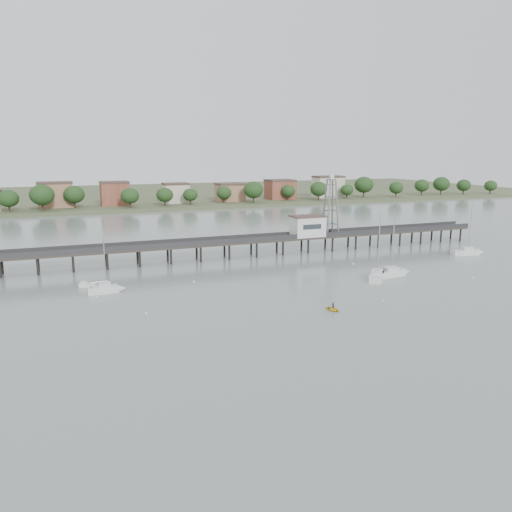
{
  "coord_description": "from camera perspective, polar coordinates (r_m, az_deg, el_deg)",
  "views": [
    {
      "loc": [
        -32.48,
        -51.81,
        25.13
      ],
      "look_at": [
        3.99,
        42.0,
        4.0
      ],
      "focal_mm": 35.0,
      "sensor_mm": 36.0,
      "label": 1
    }
  ],
  "objects": [
    {
      "name": "white_tender",
      "position": [
        99.7,
        -18.72,
        -3.16
      ],
      "size": [
        3.36,
        2.22,
        1.21
      ],
      "rotation": [
        0.0,
        0.0,
        -0.32
      ],
      "color": "silver",
      "rests_on": "ground"
    },
    {
      "name": "pier_building",
      "position": [
        127.07,
        5.91,
        3.44
      ],
      "size": [
        8.4,
        5.4,
        5.3
      ],
      "color": "silver",
      "rests_on": "ground"
    },
    {
      "name": "pier",
      "position": [
        118.37,
        -4.96,
        1.43
      ],
      "size": [
        150.0,
        5.0,
        5.5
      ],
      "color": "#2D2823",
      "rests_on": "ground"
    },
    {
      "name": "yellow_dinghy",
      "position": [
        81.86,
        8.78,
        -6.16
      ],
      "size": [
        1.96,
        0.98,
        2.64
      ],
      "primitive_type": "imported",
      "rotation": [
        0.0,
        0.0,
        0.24
      ],
      "color": "yellow",
      "rests_on": "ground"
    },
    {
      "name": "sailboat_d",
      "position": [
        106.85,
        15.63,
        -1.84
      ],
      "size": [
        9.07,
        3.57,
        14.54
      ],
      "rotation": [
        0.0,
        0.0,
        0.11
      ],
      "color": "silver",
      "rests_on": "ground"
    },
    {
      "name": "far_shore",
      "position": [
        294.22,
        -14.87,
        6.75
      ],
      "size": [
        500.0,
        170.0,
        10.4
      ],
      "color": "#475133",
      "rests_on": "ground"
    },
    {
      "name": "sailboat_c",
      "position": [
        103.96,
        13.74,
        -2.12
      ],
      "size": [
        7.38,
        7.9,
        13.84
      ],
      "rotation": [
        0.0,
        0.0,
        0.85
      ],
      "color": "silver",
      "rests_on": "ground"
    },
    {
      "name": "sailboat_b",
      "position": [
        94.54,
        -16.42,
        -3.64
      ],
      "size": [
        6.39,
        2.4,
        10.53
      ],
      "rotation": [
        0.0,
        0.0,
        0.09
      ],
      "color": "silver",
      "rests_on": "ground"
    },
    {
      "name": "ground_plane",
      "position": [
        66.11,
        10.2,
        -10.68
      ],
      "size": [
        500.0,
        500.0,
        0.0
      ],
      "primitive_type": "plane",
      "color": "slate",
      "rests_on": "ground"
    },
    {
      "name": "dinghy_occupant",
      "position": [
        81.86,
        8.78,
        -6.16
      ],
      "size": [
        0.7,
        1.2,
        0.27
      ],
      "primitive_type": "imported",
      "rotation": [
        0.0,
        0.0,
        2.86
      ],
      "color": "black",
      "rests_on": "ground"
    },
    {
      "name": "sailboat_e",
      "position": [
        134.76,
        23.36,
        0.4
      ],
      "size": [
        8.35,
        3.42,
        13.41
      ],
      "rotation": [
        0.0,
        0.0,
        -0.13
      ],
      "color": "silver",
      "rests_on": "ground"
    },
    {
      "name": "lattice_tower",
      "position": [
        129.58,
        8.53,
        5.51
      ],
      "size": [
        3.2,
        3.2,
        15.5
      ],
      "color": "slate",
      "rests_on": "ground"
    },
    {
      "name": "mooring_buoys",
      "position": [
        94.22,
        3.08,
        -3.58
      ],
      "size": [
        72.46,
        27.2,
        0.39
      ],
      "color": "beige",
      "rests_on": "ground"
    }
  ]
}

